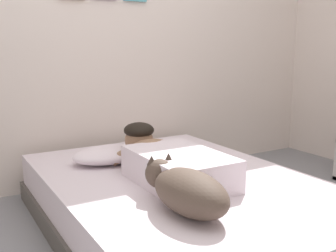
{
  "coord_description": "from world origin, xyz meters",
  "views": [
    {
      "loc": [
        -1.2,
        -1.63,
        1.07
      ],
      "look_at": [
        0.09,
        0.57,
        0.58
      ],
      "focal_mm": 42.4,
      "sensor_mm": 36.0,
      "label": 1
    }
  ],
  "objects_px": {
    "pillow": "(111,154)",
    "person_lying": "(166,160)",
    "dog": "(186,189)",
    "cell_phone": "(223,192)",
    "coffee_cup": "(165,149)",
    "bed": "(180,205)"
  },
  "relations": [
    {
      "from": "pillow",
      "to": "dog",
      "type": "xyz_separation_m",
      "value": [
        -0.01,
        -0.94,
        0.05
      ]
    },
    {
      "from": "coffee_cup",
      "to": "dog",
      "type": "bearing_deg",
      "value": -114.7
    },
    {
      "from": "coffee_cup",
      "to": "cell_phone",
      "type": "height_order",
      "value": "coffee_cup"
    },
    {
      "from": "person_lying",
      "to": "coffee_cup",
      "type": "distance_m",
      "value": 0.53
    },
    {
      "from": "bed",
      "to": "cell_phone",
      "type": "distance_m",
      "value": 0.37
    },
    {
      "from": "person_lying",
      "to": "cell_phone",
      "type": "bearing_deg",
      "value": -72.42
    },
    {
      "from": "bed",
      "to": "coffee_cup",
      "type": "distance_m",
      "value": 0.59
    },
    {
      "from": "cell_phone",
      "to": "person_lying",
      "type": "bearing_deg",
      "value": 107.58
    },
    {
      "from": "bed",
      "to": "dog",
      "type": "distance_m",
      "value": 0.55
    },
    {
      "from": "pillow",
      "to": "coffee_cup",
      "type": "distance_m",
      "value": 0.42
    },
    {
      "from": "pillow",
      "to": "cell_phone",
      "type": "height_order",
      "value": "pillow"
    },
    {
      "from": "bed",
      "to": "dog",
      "type": "xyz_separation_m",
      "value": [
        -0.23,
        -0.42,
        0.27
      ]
    },
    {
      "from": "pillow",
      "to": "dog",
      "type": "height_order",
      "value": "dog"
    },
    {
      "from": "bed",
      "to": "cell_phone",
      "type": "relative_size",
      "value": 14.92
    },
    {
      "from": "bed",
      "to": "dog",
      "type": "relative_size",
      "value": 3.63
    },
    {
      "from": "cell_phone",
      "to": "dog",
      "type": "bearing_deg",
      "value": -162.75
    },
    {
      "from": "dog",
      "to": "coffee_cup",
      "type": "height_order",
      "value": "dog"
    },
    {
      "from": "pillow",
      "to": "person_lying",
      "type": "distance_m",
      "value": 0.49
    },
    {
      "from": "person_lying",
      "to": "cell_phone",
      "type": "xyz_separation_m",
      "value": [
        0.12,
        -0.39,
        -0.1
      ]
    },
    {
      "from": "person_lying",
      "to": "dog",
      "type": "height_order",
      "value": "person_lying"
    },
    {
      "from": "pillow",
      "to": "cell_phone",
      "type": "relative_size",
      "value": 3.71
    },
    {
      "from": "cell_phone",
      "to": "pillow",
      "type": "bearing_deg",
      "value": 108.81
    }
  ]
}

